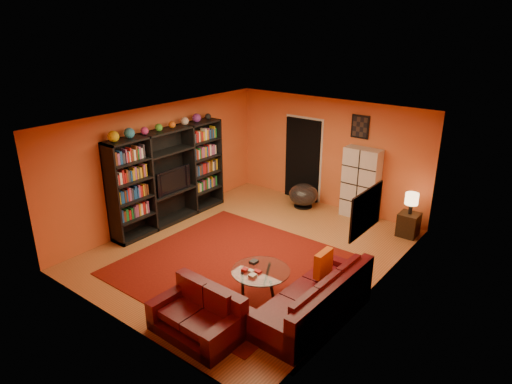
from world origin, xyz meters
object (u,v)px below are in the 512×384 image
Objects in this scene: bowl_chair at (303,195)px; side_table at (408,225)px; entertainment_unit at (169,177)px; coffee_table at (261,273)px; loveseat at (200,315)px; tv at (171,180)px; sofa at (316,300)px; storage_cabinet at (361,183)px; table_lamp at (412,199)px.

side_table is (2.58, 0.04, -0.06)m from bowl_chair.
coffee_table is at bearing -18.76° from entertainment_unit.
loveseat is (3.28, -2.42, -0.76)m from entertainment_unit.
entertainment_unit is at bearing 79.99° from tv.
bowl_chair is (-2.49, 3.56, 0.02)m from sofa.
storage_cabinet is at bearing 92.61° from coffee_table.
tv is 4.54m from sofa.
loveseat is at bearing -103.87° from table_lamp.
entertainment_unit reaches higher than table_lamp.
table_lamp is at bearing -60.25° from tv.
table_lamp is (0.00, 0.00, 0.57)m from side_table.
entertainment_unit is 0.08m from tv.
tv is (0.05, -0.01, -0.06)m from entertainment_unit.
loveseat is 1.28m from coffee_table.
loveseat reaches higher than bowl_chair.
coffee_table is 1.36× the size of bowl_chair.
entertainment_unit is 1.84× the size of storage_cabinet.
entertainment_unit is at bearing -127.55° from bowl_chair.
tv is 4.09m from loveseat.
table_lamp is at bearing -12.40° from loveseat.
table_lamp is at bearing -11.85° from storage_cabinet.
coffee_table is (3.37, -1.15, -0.55)m from tv.
coffee_table is (-1.00, -0.10, 0.15)m from sofa.
loveseat is at bearing -126.80° from tv.
sofa is 4.57× the size of side_table.
bowl_chair is (-1.32, -0.30, -0.51)m from storage_cabinet.
sofa is 4.35m from bowl_chair.
tv is at bearing -150.25° from side_table.
bowl_chair is 1.55× the size of table_lamp.
entertainment_unit reaches higher than coffee_table.
entertainment_unit reaches higher than loveseat.
tv reaches higher than coffee_table.
side_table is at bearing -12.40° from loveseat.
coffee_table is (0.14, 1.26, 0.15)m from loveseat.
table_lamp is at bearing 89.93° from sofa.
storage_cabinet reaches higher than table_lamp.
table_lamp reaches higher than side_table.
sofa is at bearing -103.56° from tv.
tv is at bearing -126.72° from bowl_chair.
coffee_table is at bearing -87.48° from storage_cabinet.
coffee_table is at bearing -172.95° from sofa.
loveseat is at bearing -128.48° from sofa.
entertainment_unit reaches higher than side_table.
entertainment_unit reaches higher than storage_cabinet.
bowl_chair is at bearing 52.45° from entertainment_unit.
table_lamp is at bearing 73.64° from coffee_table.
entertainment_unit is at bearing 167.82° from sofa.
bowl_chair is at bearing -36.72° from tv.
sofa is 4.07m from storage_cabinet.
bowl_chair is (-1.50, 3.66, -0.13)m from coffee_table.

